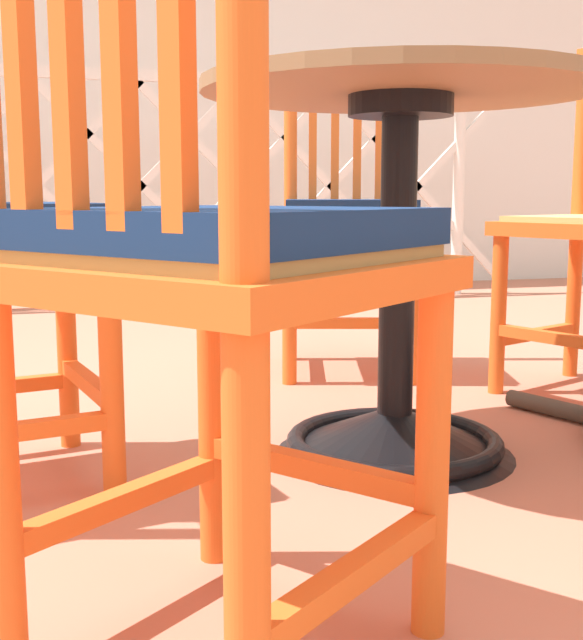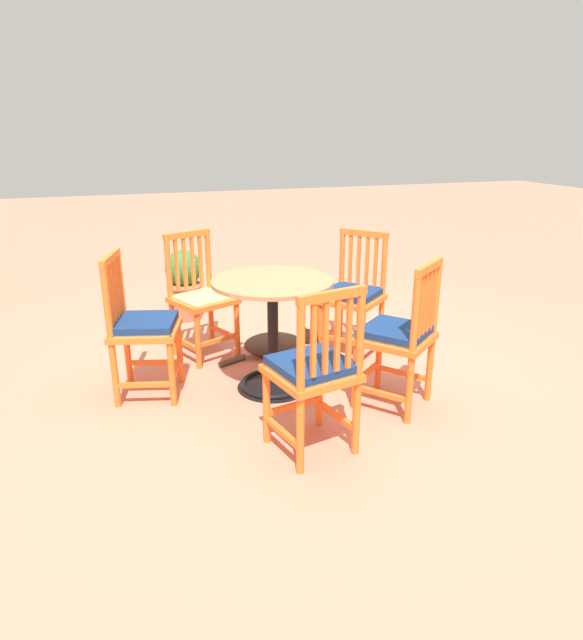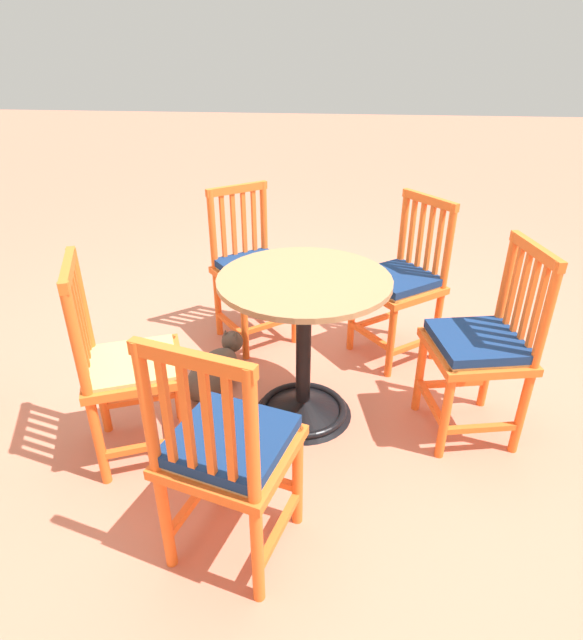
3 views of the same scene
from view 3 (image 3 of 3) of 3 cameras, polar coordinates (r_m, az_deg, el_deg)
name	(u,v)px [view 3 (image 3 of 3)]	position (r m, az deg, el deg)	size (l,w,h in m)	color
ground_plane	(306,390)	(2.78, 1.60, -7.62)	(24.00, 24.00, 0.00)	#C6755B
cafe_table	(304,365)	(2.46, 1.35, -4.91)	(0.76, 0.76, 0.73)	black
orange_chair_at_corner	(126,367)	(2.27, -17.61, -4.96)	(0.52, 0.52, 0.91)	orange
orange_chair_facing_out	(228,452)	(1.76, -6.99, -14.12)	(0.49, 0.49, 0.91)	orange
orange_chair_by_planter	(481,347)	(2.42, 20.04, -2.84)	(0.47, 0.47, 0.91)	orange
orange_chair_tucked_in	(400,283)	(2.95, 11.81, 3.98)	(0.56, 0.56, 0.91)	orange
orange_chair_near_fence	(253,270)	(3.07, -4.27, 5.50)	(0.56, 0.56, 0.91)	orange
tabby_cat	(216,370)	(2.79, -8.29, -5.42)	(0.30, 0.75, 0.23)	#4C4238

